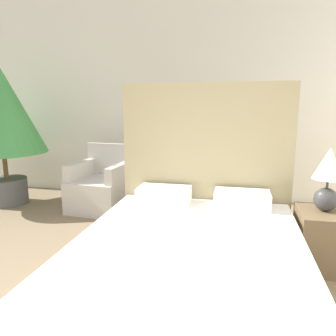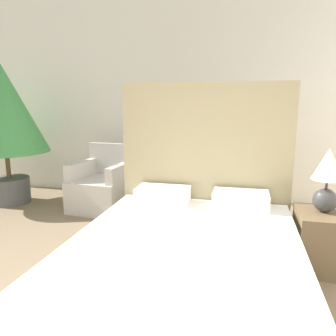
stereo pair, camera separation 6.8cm
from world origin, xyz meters
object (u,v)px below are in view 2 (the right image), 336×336
(bed, at_px, (186,261))
(potted_palm, at_px, (3,112))
(armchair_near_window_left, at_px, (102,189))
(armchair_near_window_right, at_px, (182,194))
(nightstand, at_px, (323,241))
(table_lamp, at_px, (328,176))

(bed, height_order, potted_palm, potted_palm)
(armchair_near_window_left, height_order, armchair_near_window_right, same)
(armchair_near_window_left, bearing_deg, nightstand, -18.09)
(armchair_near_window_right, xyz_separation_m, nightstand, (1.39, -1.05, -0.02))
(armchair_near_window_left, bearing_deg, potted_palm, -172.92)
(bed, relative_size, nightstand, 4.42)
(armchair_near_window_right, distance_m, nightstand, 1.74)
(armchair_near_window_left, xyz_separation_m, nightstand, (2.45, -1.05, -0.02))
(armchair_near_window_right, height_order, nightstand, armchair_near_window_right)
(bed, xyz_separation_m, table_lamp, (1.02, 0.71, 0.51))
(bed, bearing_deg, potted_palm, 148.72)
(armchair_near_window_right, xyz_separation_m, table_lamp, (1.38, -1.02, 0.52))
(nightstand, distance_m, table_lamp, 0.55)
(bed, relative_size, potted_palm, 1.12)
(bed, bearing_deg, armchair_near_window_right, 101.72)
(table_lamp, bearing_deg, armchair_near_window_right, 143.62)
(armchair_near_window_left, relative_size, potted_palm, 0.43)
(potted_palm, distance_m, table_lamp, 3.94)
(bed, height_order, nightstand, bed)
(armchair_near_window_left, distance_m, nightstand, 2.66)
(bed, xyz_separation_m, armchair_near_window_right, (-0.36, 1.73, -0.02))
(bed, distance_m, nightstand, 1.24)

